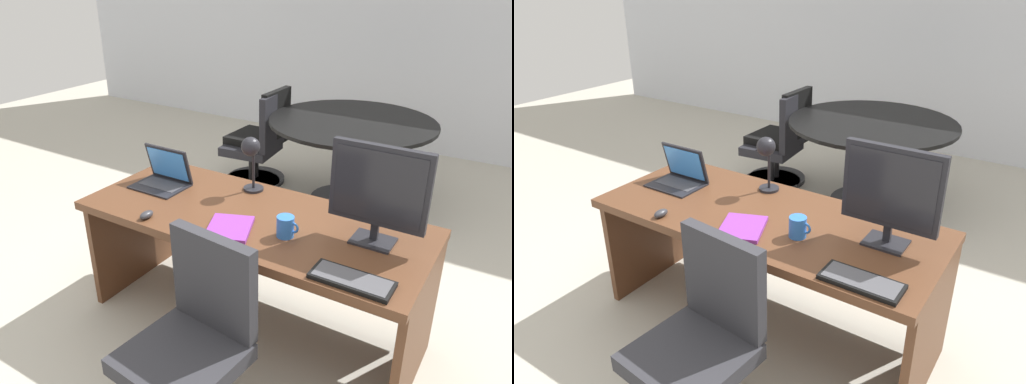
% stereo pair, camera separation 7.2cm
% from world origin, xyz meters
% --- Properties ---
extents(ground, '(12.00, 12.00, 0.00)m').
position_xyz_m(ground, '(0.00, 1.50, 0.00)').
color(ground, '#B7B2A3').
extents(back_wall, '(10.00, 0.10, 2.80)m').
position_xyz_m(back_wall, '(0.00, 3.58, 1.40)').
color(back_wall, silver).
rests_on(back_wall, ground).
extents(desk, '(1.88, 0.78, 0.73)m').
position_xyz_m(desk, '(0.00, 0.04, 0.55)').
color(desk, '#56331E').
rests_on(desk, ground).
extents(monitor, '(0.46, 0.16, 0.49)m').
position_xyz_m(monitor, '(0.64, 0.07, 1.00)').
color(monitor, black).
rests_on(monitor, desk).
extents(laptop, '(0.31, 0.24, 0.23)m').
position_xyz_m(laptop, '(-0.67, 0.07, 0.80)').
color(laptop, black).
rests_on(laptop, desk).
extents(keyboard, '(0.35, 0.15, 0.02)m').
position_xyz_m(keyboard, '(0.68, -0.30, 0.74)').
color(keyboard, black).
rests_on(keyboard, desk).
extents(mouse, '(0.05, 0.09, 0.04)m').
position_xyz_m(mouse, '(-0.46, -0.32, 0.75)').
color(mouse, '#2D2D33').
rests_on(mouse, desk).
extents(desk_lamp, '(0.12, 0.14, 0.34)m').
position_xyz_m(desk_lamp, '(-0.17, 0.25, 0.96)').
color(desk_lamp, black).
rests_on(desk_lamp, desk).
extents(book, '(0.29, 0.32, 0.02)m').
position_xyz_m(book, '(-0.01, -0.20, 0.74)').
color(book, purple).
rests_on(book, desk).
extents(coffee_mug, '(0.12, 0.09, 0.11)m').
position_xyz_m(coffee_mug, '(0.26, -0.10, 0.78)').
color(coffee_mug, blue).
rests_on(coffee_mug, desk).
extents(office_chair, '(0.56, 0.56, 0.92)m').
position_xyz_m(office_chair, '(0.14, -0.72, 0.38)').
color(office_chair, black).
rests_on(office_chair, ground).
extents(meeting_table, '(1.40, 1.40, 0.76)m').
position_xyz_m(meeting_table, '(-0.15, 1.82, 0.58)').
color(meeting_table, black).
rests_on(meeting_table, ground).
extents(meeting_chair_near, '(0.56, 0.56, 0.93)m').
position_xyz_m(meeting_chair_near, '(-1.04, 1.83, 0.38)').
color(meeting_chair_near, black).
rests_on(meeting_chair_near, ground).
extents(meeting_chair_far, '(0.56, 0.56, 0.91)m').
position_xyz_m(meeting_chair_far, '(-1.03, 1.74, 0.35)').
color(meeting_chair_far, black).
rests_on(meeting_chair_far, ground).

